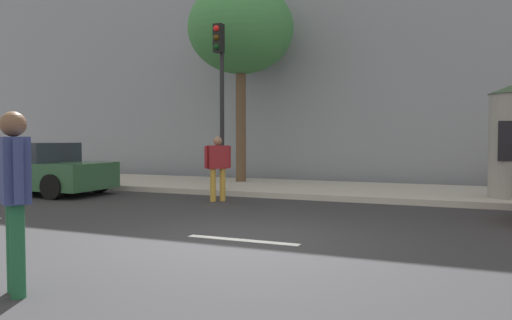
% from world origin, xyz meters
% --- Properties ---
extents(ground_plane, '(80.00, 80.00, 0.00)m').
position_xyz_m(ground_plane, '(0.00, 0.00, 0.00)').
color(ground_plane, '#2B2B2D').
extents(sidewalk_curb, '(36.00, 4.00, 0.15)m').
position_xyz_m(sidewalk_curb, '(0.00, 7.00, 0.07)').
color(sidewalk_curb, '#B2ADA3').
rests_on(sidewalk_curb, ground_plane).
extents(lane_markings, '(25.80, 0.16, 0.01)m').
position_xyz_m(lane_markings, '(0.00, 0.00, 0.00)').
color(lane_markings, silver).
rests_on(lane_markings, ground_plane).
extents(building_backdrop, '(36.00, 5.00, 11.70)m').
position_xyz_m(building_backdrop, '(0.00, 12.00, 5.85)').
color(building_backdrop, gray).
rests_on(building_backdrop, ground_plane).
extents(traffic_light, '(0.24, 0.45, 4.42)m').
position_xyz_m(traffic_light, '(-3.03, 5.24, 3.12)').
color(traffic_light, black).
rests_on(traffic_light, sidewalk_curb).
extents(poster_column, '(0.98, 0.98, 2.60)m').
position_xyz_m(poster_column, '(4.01, 6.11, 1.47)').
color(poster_column, gray).
rests_on(poster_column, sidewalk_curb).
extents(street_tree, '(3.34, 3.34, 6.27)m').
position_xyz_m(street_tree, '(-3.54, 7.68, 4.97)').
color(street_tree, brown).
rests_on(street_tree, sidewalk_curb).
extents(pedestrian_tallest, '(0.54, 0.45, 1.80)m').
position_xyz_m(pedestrian_tallest, '(-0.96, -3.23, 1.07)').
color(pedestrian_tallest, '#1E5938').
rests_on(pedestrian_tallest, ground_plane).
extents(pedestrian_in_dark_shirt, '(0.51, 0.53, 1.57)m').
position_xyz_m(pedestrian_in_dark_shirt, '(-2.47, 3.99, 0.93)').
color(pedestrian_in_dark_shirt, '#B78C33').
rests_on(pedestrian_in_dark_shirt, ground_plane).
extents(parked_car_dark, '(4.63, 2.04, 1.41)m').
position_xyz_m(parked_car_dark, '(-8.11, 3.51, 0.68)').
color(parked_car_dark, '#2D5938').
rests_on(parked_car_dark, ground_plane).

